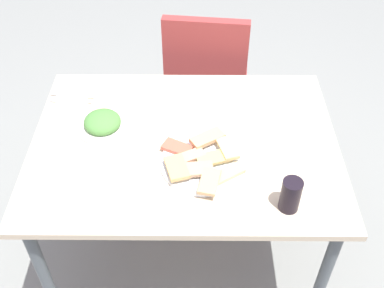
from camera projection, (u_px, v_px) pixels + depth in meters
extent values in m
plane|color=gray|center=(186.00, 250.00, 2.25)|extent=(6.00, 6.00, 0.00)
cube|color=beige|center=(185.00, 143.00, 1.76)|extent=(1.15, 0.86, 0.02)
cylinder|color=#4B5357|center=(47.00, 281.00, 1.75)|extent=(0.04, 0.04, 0.70)
cylinder|color=#4B5357|center=(321.00, 282.00, 1.74)|extent=(0.04, 0.04, 0.70)
cylinder|color=#4B5357|center=(82.00, 145.00, 2.28)|extent=(0.04, 0.04, 0.70)
cylinder|color=#4B5357|center=(292.00, 146.00, 2.28)|extent=(0.04, 0.04, 0.70)
cube|color=#993533|center=(207.00, 84.00, 2.53)|extent=(0.46, 0.46, 0.06)
cube|color=#993533|center=(205.00, 63.00, 2.22)|extent=(0.40, 0.09, 0.46)
cylinder|color=brown|center=(241.00, 98.00, 2.81)|extent=(0.03, 0.03, 0.39)
cylinder|color=brown|center=(178.00, 93.00, 2.84)|extent=(0.03, 0.03, 0.39)
cylinder|color=brown|center=(238.00, 140.00, 2.53)|extent=(0.03, 0.03, 0.39)
cylinder|color=brown|center=(169.00, 135.00, 2.57)|extent=(0.03, 0.03, 0.39)
cylinder|color=white|center=(204.00, 163.00, 1.66)|extent=(0.32, 0.32, 0.01)
cube|color=tan|center=(214.00, 158.00, 1.64)|extent=(0.13, 0.10, 0.01)
cube|color=tan|center=(226.00, 174.00, 1.60)|extent=(0.14, 0.11, 0.01)
cube|color=tan|center=(196.00, 169.00, 1.60)|extent=(0.13, 0.08, 0.01)
cube|color=#CE5E47|center=(177.00, 148.00, 1.70)|extent=(0.12, 0.10, 0.01)
cube|color=#E3C27D|center=(227.00, 148.00, 1.67)|extent=(0.09, 0.12, 0.01)
cube|color=tan|center=(190.00, 156.00, 1.65)|extent=(0.12, 0.09, 0.01)
cube|color=#E2A972|center=(207.00, 138.00, 1.71)|extent=(0.14, 0.12, 0.02)
cube|color=tan|center=(177.00, 168.00, 1.60)|extent=(0.10, 0.13, 0.02)
cube|color=tan|center=(209.00, 182.00, 1.56)|extent=(0.08, 0.13, 0.01)
cylinder|color=white|center=(103.00, 126.00, 1.81)|extent=(0.21, 0.21, 0.01)
ellipsoid|color=#508B3F|center=(102.00, 122.00, 1.79)|extent=(0.18, 0.18, 0.07)
sphere|color=#E2E04A|center=(111.00, 113.00, 1.84)|extent=(0.03, 0.03, 0.03)
cylinder|color=black|center=(291.00, 195.00, 1.48)|extent=(0.08, 0.08, 0.12)
cube|color=white|center=(72.00, 99.00, 1.94)|extent=(0.15, 0.15, 0.00)
cube|color=silver|center=(71.00, 101.00, 1.92)|extent=(0.17, 0.03, 0.00)
cube|color=silver|center=(73.00, 95.00, 1.95)|extent=(0.19, 0.03, 0.00)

